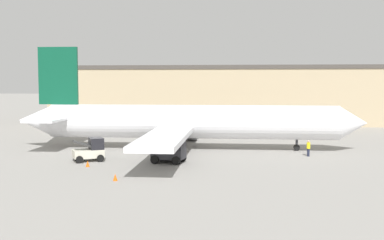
{
  "coord_description": "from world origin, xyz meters",
  "views": [
    {
      "loc": [
        6.65,
        -53.89,
        7.96
      ],
      "look_at": [
        0.0,
        0.0,
        3.34
      ],
      "focal_mm": 45.0,
      "sensor_mm": 36.0,
      "label": 1
    }
  ],
  "objects": [
    {
      "name": "safety_cone_far",
      "position": [
        -3.9,
        -17.68,
        0.28
      ],
      "size": [
        0.36,
        0.36,
        0.55
      ],
      "color": "#EF590F",
      "rests_on": "ground_plane"
    },
    {
      "name": "safety_cone_near",
      "position": [
        -8.1,
        -12.09,
        0.28
      ],
      "size": [
        0.36,
        0.36,
        0.55
      ],
      "color": "#EF590F",
      "rests_on": "ground_plane"
    },
    {
      "name": "terminal_building",
      "position": [
        9.76,
        34.89,
        5.21
      ],
      "size": [
        78.98,
        13.19,
        10.4
      ],
      "color": "tan",
      "rests_on": "ground_plane"
    },
    {
      "name": "belt_loader_truck",
      "position": [
        -8.88,
        -9.01,
        1.06
      ],
      "size": [
        3.4,
        3.19,
        2.25
      ],
      "rotation": [
        0.0,
        0.0,
        0.52
      ],
      "color": "beige",
      "rests_on": "ground_plane"
    },
    {
      "name": "airplane",
      "position": [
        -1.02,
        -0.03,
        3.08
      ],
      "size": [
        39.92,
        36.08,
        11.66
      ],
      "rotation": [
        0.0,
        0.0,
        0.03
      ],
      "color": "white",
      "rests_on": "ground_plane"
    },
    {
      "name": "baggage_tug",
      "position": [
        -0.85,
        -9.19,
        1.15
      ],
      "size": [
        3.27,
        2.62,
        2.52
      ],
      "rotation": [
        0.0,
        0.0,
        -0.17
      ],
      "color": "#2D2D33",
      "rests_on": "ground_plane"
    },
    {
      "name": "ground_crew_worker",
      "position": [
        12.57,
        -3.58,
        0.89
      ],
      "size": [
        0.37,
        0.37,
        1.68
      ],
      "rotation": [
        0.0,
        0.0,
        2.82
      ],
      "color": "#1E2338",
      "rests_on": "ground_plane"
    },
    {
      "name": "ground_plane",
      "position": [
        0.0,
        0.0,
        0.0
      ],
      "size": [
        400.0,
        400.0,
        0.0
      ],
      "primitive_type": "plane",
      "color": "gray"
    }
  ]
}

